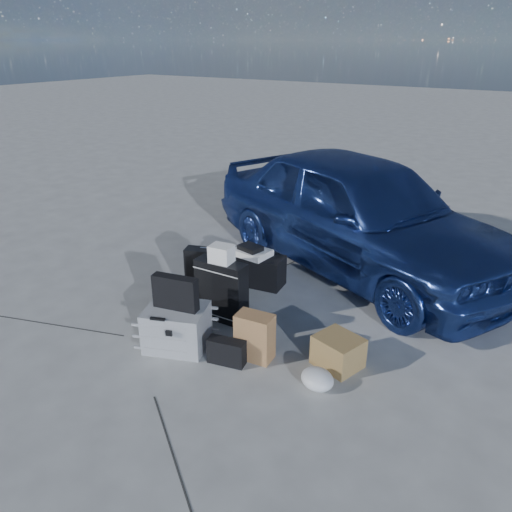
{
  "coord_description": "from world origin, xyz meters",
  "views": [
    {
      "loc": [
        2.76,
        -3.05,
        2.7
      ],
      "look_at": [
        0.21,
        0.85,
        0.68
      ],
      "focal_mm": 35.0,
      "sensor_mm": 36.0,
      "label": 1
    }
  ],
  "objects_px": {
    "pelican_case": "(177,327)",
    "briefcase": "(169,297)",
    "suitcase_right": "(222,291)",
    "suitcase_left": "(207,275)",
    "car": "(358,212)",
    "cardboard_box": "(338,352)",
    "duffel_bag": "(253,269)"
  },
  "relations": [
    {
      "from": "suitcase_right",
      "to": "cardboard_box",
      "type": "xyz_separation_m",
      "value": [
        1.37,
        -0.1,
        -0.18
      ]
    },
    {
      "from": "suitcase_right",
      "to": "duffel_bag",
      "type": "xyz_separation_m",
      "value": [
        -0.19,
        0.88,
        -0.14
      ]
    },
    {
      "from": "pelican_case",
      "to": "cardboard_box",
      "type": "bearing_deg",
      "value": 0.03
    },
    {
      "from": "suitcase_left",
      "to": "suitcase_right",
      "type": "height_order",
      "value": "suitcase_right"
    },
    {
      "from": "suitcase_left",
      "to": "duffel_bag",
      "type": "xyz_separation_m",
      "value": [
        0.21,
        0.62,
        -0.12
      ]
    },
    {
      "from": "duffel_bag",
      "to": "cardboard_box",
      "type": "height_order",
      "value": "duffel_bag"
    },
    {
      "from": "pelican_case",
      "to": "duffel_bag",
      "type": "height_order",
      "value": "pelican_case"
    },
    {
      "from": "pelican_case",
      "to": "briefcase",
      "type": "bearing_deg",
      "value": 117.63
    },
    {
      "from": "cardboard_box",
      "to": "duffel_bag",
      "type": "bearing_deg",
      "value": 147.96
    },
    {
      "from": "pelican_case",
      "to": "car",
      "type": "bearing_deg",
      "value": 54.43
    },
    {
      "from": "car",
      "to": "cardboard_box",
      "type": "height_order",
      "value": "car"
    },
    {
      "from": "pelican_case",
      "to": "briefcase",
      "type": "relative_size",
      "value": 1.33
    },
    {
      "from": "car",
      "to": "pelican_case",
      "type": "relative_size",
      "value": 7.74
    },
    {
      "from": "car",
      "to": "briefcase",
      "type": "distance_m",
      "value": 2.57
    },
    {
      "from": "briefcase",
      "to": "cardboard_box",
      "type": "xyz_separation_m",
      "value": [
        1.96,
        0.08,
        -0.02
      ]
    },
    {
      "from": "briefcase",
      "to": "suitcase_right",
      "type": "bearing_deg",
      "value": 45.97
    },
    {
      "from": "pelican_case",
      "to": "suitcase_right",
      "type": "distance_m",
      "value": 0.66
    },
    {
      "from": "cardboard_box",
      "to": "pelican_case",
      "type": "bearing_deg",
      "value": -158.76
    },
    {
      "from": "pelican_case",
      "to": "briefcase",
      "type": "height_order",
      "value": "pelican_case"
    },
    {
      "from": "suitcase_left",
      "to": "cardboard_box",
      "type": "relative_size",
      "value": 1.59
    },
    {
      "from": "car",
      "to": "duffel_bag",
      "type": "height_order",
      "value": "car"
    },
    {
      "from": "car",
      "to": "suitcase_right",
      "type": "xyz_separation_m",
      "value": [
        -0.63,
        -2.01,
        -0.41
      ]
    },
    {
      "from": "suitcase_right",
      "to": "duffel_bag",
      "type": "distance_m",
      "value": 0.91
    },
    {
      "from": "suitcase_right",
      "to": "cardboard_box",
      "type": "height_order",
      "value": "suitcase_right"
    },
    {
      "from": "briefcase",
      "to": "duffel_bag",
      "type": "distance_m",
      "value": 1.13
    },
    {
      "from": "briefcase",
      "to": "car",
      "type": "bearing_deg",
      "value": 90.18
    },
    {
      "from": "car",
      "to": "cardboard_box",
      "type": "relative_size",
      "value": 11.31
    },
    {
      "from": "car",
      "to": "pelican_case",
      "type": "bearing_deg",
      "value": -172.19
    },
    {
      "from": "duffel_bag",
      "to": "pelican_case",
      "type": "bearing_deg",
      "value": -93.67
    },
    {
      "from": "suitcase_left",
      "to": "suitcase_right",
      "type": "xyz_separation_m",
      "value": [
        0.4,
        -0.26,
        0.02
      ]
    },
    {
      "from": "briefcase",
      "to": "suitcase_left",
      "type": "xyz_separation_m",
      "value": [
        0.19,
        0.43,
        0.14
      ]
    },
    {
      "from": "briefcase",
      "to": "duffel_bag",
      "type": "height_order",
      "value": "duffel_bag"
    }
  ]
}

